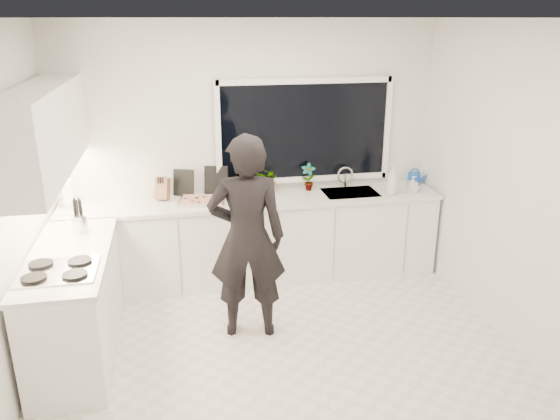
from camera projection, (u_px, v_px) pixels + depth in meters
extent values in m
cube|color=beige|center=(281.00, 354.00, 4.66)|extent=(4.00, 3.50, 0.02)
cube|color=white|center=(249.00, 151.00, 5.83)|extent=(4.00, 0.02, 2.70)
cube|color=white|center=(2.00, 221.00, 3.84)|extent=(0.02, 3.50, 2.70)
cube|color=white|center=(516.00, 188.00, 4.57)|extent=(0.02, 3.50, 2.70)
cube|color=white|center=(281.00, 16.00, 3.75)|extent=(4.00, 3.50, 0.02)
cube|color=black|center=(305.00, 131.00, 5.84)|extent=(1.80, 0.02, 1.00)
cube|color=white|center=(255.00, 241.00, 5.85)|extent=(3.92, 0.58, 0.88)
cube|color=white|center=(76.00, 306.00, 4.53)|extent=(0.58, 1.60, 0.88)
cube|color=silver|center=(254.00, 200.00, 5.69)|extent=(3.94, 0.62, 0.04)
cube|color=silver|center=(69.00, 255.00, 4.37)|extent=(0.62, 1.60, 0.04)
cube|color=white|center=(45.00, 130.00, 4.36)|extent=(0.34, 2.10, 0.70)
cube|color=silver|center=(350.00, 197.00, 5.90)|extent=(0.58, 0.42, 0.14)
cylinder|color=silver|center=(345.00, 177.00, 6.03)|extent=(0.03, 0.03, 0.22)
cube|color=black|center=(58.00, 270.00, 4.04)|extent=(0.56, 0.48, 0.03)
imported|color=black|center=(247.00, 238.00, 4.68)|extent=(0.72, 0.52, 1.83)
cube|color=silver|center=(202.00, 201.00, 5.56)|extent=(0.52, 0.43, 0.03)
cube|color=#B13E17|center=(202.00, 199.00, 5.55)|extent=(0.47, 0.38, 0.01)
cylinder|color=#134AB6|center=(414.00, 178.00, 6.15)|extent=(0.15, 0.15, 0.13)
cylinder|color=white|center=(68.00, 194.00, 5.40)|extent=(0.14, 0.14, 0.26)
cube|color=#915B43|center=(163.00, 189.00, 5.61)|extent=(0.16, 0.14, 0.22)
cylinder|color=#ABACB0|center=(80.00, 224.00, 4.76)|extent=(0.17, 0.17, 0.16)
cube|color=black|center=(184.00, 183.00, 5.74)|extent=(0.21, 0.10, 0.28)
cube|color=black|center=(216.00, 180.00, 5.79)|extent=(0.25, 0.08, 0.30)
imported|color=#26662D|center=(240.00, 179.00, 5.76)|extent=(0.20, 0.20, 0.34)
imported|color=#26662D|center=(269.00, 180.00, 5.83)|extent=(0.32, 0.32, 0.27)
imported|color=#26662D|center=(308.00, 177.00, 5.90)|extent=(0.18, 0.15, 0.30)
imported|color=#D8BF66|center=(393.00, 180.00, 5.76)|extent=(0.14, 0.14, 0.32)
imported|color=#D8BF66|center=(413.00, 185.00, 5.83)|extent=(0.09, 0.09, 0.19)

